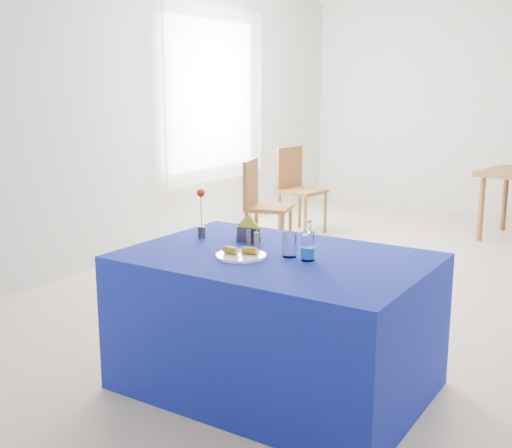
{
  "coord_description": "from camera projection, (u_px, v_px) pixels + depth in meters",
  "views": [
    {
      "loc": [
        1.83,
        -5.0,
        1.65
      ],
      "look_at": [
        0.01,
        -2.16,
        0.92
      ],
      "focal_mm": 45.0,
      "sensor_mm": 36.0,
      "label": 1
    }
  ],
  "objects": [
    {
      "name": "floor",
      "position": [
        393.0,
        285.0,
        5.43
      ],
      "size": [
        7.0,
        7.0,
        0.0
      ],
      "primitive_type": "plane",
      "color": "beige",
      "rests_on": "ground"
    },
    {
      "name": "room_shell",
      "position": [
        403.0,
        73.0,
        5.06
      ],
      "size": [
        7.0,
        7.0,
        7.0
      ],
      "color": "silver",
      "rests_on": "ground"
    },
    {
      "name": "window_pane",
      "position": [
        212.0,
        95.0,
        7.06
      ],
      "size": [
        0.04,
        1.5,
        1.6
      ],
      "primitive_type": "cube",
      "color": "white",
      "rests_on": "room_shell"
    },
    {
      "name": "curtain",
      "position": [
        217.0,
        95.0,
        7.03
      ],
      "size": [
        0.04,
        1.75,
        1.85
      ],
      "primitive_type": "cube",
      "color": "white",
      "rests_on": "room_shell"
    },
    {
      "name": "plate",
      "position": [
        241.0,
        256.0,
        3.4
      ],
      "size": [
        0.27,
        0.27,
        0.01
      ],
      "primitive_type": "cylinder",
      "color": "white",
      "rests_on": "blue_table"
    },
    {
      "name": "drinking_glass",
      "position": [
        290.0,
        245.0,
        3.39
      ],
      "size": [
        0.08,
        0.08,
        0.13
      ],
      "primitive_type": "cylinder",
      "color": "silver",
      "rests_on": "blue_table"
    },
    {
      "name": "salt_shaker",
      "position": [
        256.0,
        240.0,
        3.61
      ],
      "size": [
        0.03,
        0.03,
        0.08
      ],
      "primitive_type": "cylinder",
      "color": "gray",
      "rests_on": "blue_table"
    },
    {
      "name": "pepper_shaker",
      "position": [
        249.0,
        237.0,
        3.67
      ],
      "size": [
        0.03,
        0.03,
        0.08
      ],
      "primitive_type": "cylinder",
      "color": "slate",
      "rests_on": "blue_table"
    },
    {
      "name": "blue_table",
      "position": [
        276.0,
        322.0,
        3.52
      ],
      "size": [
        1.6,
        1.1,
        0.76
      ],
      "color": "#102297",
      "rests_on": "floor"
    },
    {
      "name": "water_bottle",
      "position": [
        308.0,
        247.0,
        3.33
      ],
      "size": [
        0.07,
        0.07,
        0.21
      ],
      "color": "silver",
      "rests_on": "blue_table"
    },
    {
      "name": "napkin_holder",
      "position": [
        248.0,
        234.0,
        3.72
      ],
      "size": [
        0.15,
        0.07,
        0.17
      ],
      "color": "#3D3D42",
      "rests_on": "blue_table"
    },
    {
      "name": "rose_vase",
      "position": [
        201.0,
        214.0,
        3.8
      ],
      "size": [
        0.05,
        0.05,
        0.3
      ],
      "color": "#26272C",
      "rests_on": "blue_table"
    },
    {
      "name": "chair_win_a",
      "position": [
        261.0,
        200.0,
        6.36
      ],
      "size": [
        0.53,
        0.53,
        0.94
      ],
      "rotation": [
        0.0,
        0.0,
        1.87
      ],
      "color": "brown",
      "rests_on": "floor"
    },
    {
      "name": "chair_win_b",
      "position": [
        297.0,
        183.0,
        7.3
      ],
      "size": [
        0.5,
        0.5,
        0.97
      ],
      "rotation": [
        0.0,
        0.0,
        1.41
      ],
      "color": "brown",
      "rests_on": "floor"
    },
    {
      "name": "banana_pieces",
      "position": [
        241.0,
        251.0,
        3.4
      ],
      "size": [
        0.18,
        0.09,
        0.04
      ],
      "color": "gold",
      "rests_on": "plate"
    }
  ]
}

